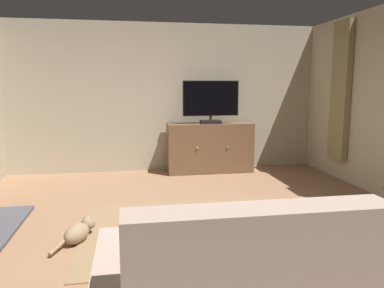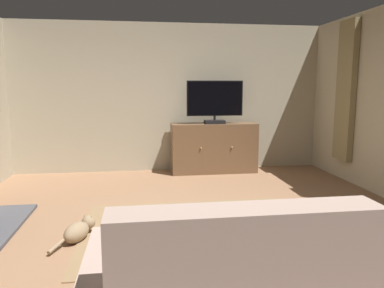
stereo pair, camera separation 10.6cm
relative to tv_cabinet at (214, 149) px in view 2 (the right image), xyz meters
name	(u,v)px [view 2 (the right image)]	position (x,y,z in m)	size (l,w,h in m)	color
ground_plane	(196,234)	(-0.75, -2.71, -0.44)	(6.15, 6.63, 0.04)	#936B4C
wall_back	(170,98)	(-0.75, 0.35, 0.90)	(6.15, 0.10, 2.64)	#B2A88E
curtain_panel_far	(346,91)	(1.97, -0.85, 1.03)	(0.10, 0.44, 2.21)	#8E7F56
rug_central	(197,229)	(-0.72, -2.65, -0.41)	(2.46, 1.90, 0.01)	#8E704C
tv_cabinet	(214,149)	(0.00, 0.00, 0.00)	(1.51, 0.49, 0.88)	#4A3523
television	(215,101)	(0.00, -0.05, 0.86)	(0.98, 0.20, 0.75)	black
coffee_table	(205,226)	(-0.78, -3.50, -0.04)	(1.11, 0.65, 0.42)	#4C331E
tv_remote	(194,218)	(-0.87, -3.46, 0.01)	(0.17, 0.05, 0.02)	black
cat	(79,230)	(-1.94, -2.75, -0.32)	(0.38, 0.59, 0.21)	#937A5B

